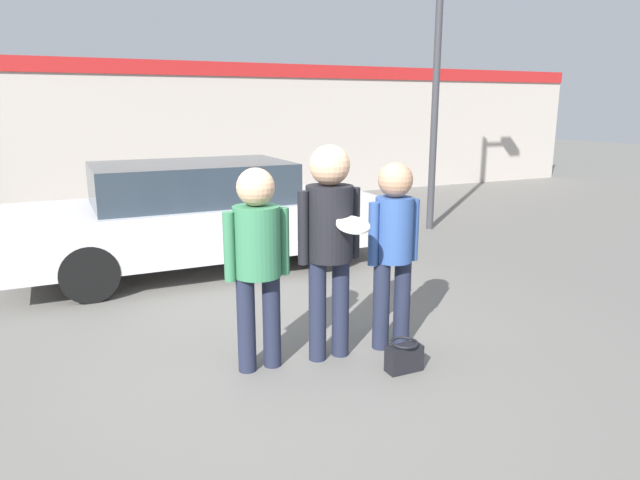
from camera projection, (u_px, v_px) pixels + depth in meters
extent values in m
plane|color=#66635E|center=(289.00, 358.00, 4.97)|extent=(56.00, 56.00, 0.00)
cube|color=#B2A89E|center=(138.00, 135.00, 12.08)|extent=(24.00, 0.18, 3.06)
cube|color=#B21E1E|center=(134.00, 66.00, 11.66)|extent=(24.00, 0.04, 0.30)
cylinder|color=#1E2338|center=(246.00, 325.00, 4.65)|extent=(0.15, 0.15, 0.81)
cylinder|color=#1E2338|center=(272.00, 320.00, 4.74)|extent=(0.15, 0.15, 0.81)
cylinder|color=#33724C|center=(257.00, 241.00, 4.54)|extent=(0.38, 0.38, 0.57)
cylinder|color=#33724C|center=(229.00, 247.00, 4.45)|extent=(0.09, 0.09, 0.55)
cylinder|color=#33724C|center=(284.00, 241.00, 4.64)|extent=(0.09, 0.09, 0.55)
sphere|color=tan|center=(256.00, 187.00, 4.44)|extent=(0.30, 0.30, 0.30)
cylinder|color=#1E2338|center=(317.00, 311.00, 4.85)|extent=(0.15, 0.15, 0.88)
cylinder|color=#1E2338|center=(340.00, 307.00, 4.94)|extent=(0.15, 0.15, 0.88)
cylinder|color=black|center=(329.00, 223.00, 4.72)|extent=(0.39, 0.39, 0.63)
cylinder|color=black|center=(303.00, 228.00, 4.63)|extent=(0.09, 0.09, 0.61)
cylinder|color=black|center=(355.00, 223.00, 4.83)|extent=(0.09, 0.09, 0.61)
sphere|color=tan|center=(330.00, 165.00, 4.61)|extent=(0.33, 0.33, 0.33)
cylinder|color=silver|center=(353.00, 225.00, 4.50)|extent=(0.27, 0.26, 0.10)
cylinder|color=#1E2338|center=(381.00, 306.00, 5.10)|extent=(0.15, 0.15, 0.80)
cylinder|color=#1E2338|center=(402.00, 302.00, 5.19)|extent=(0.15, 0.15, 0.80)
cylinder|color=#2D4C8C|center=(394.00, 230.00, 4.98)|extent=(0.33, 0.33, 0.57)
cylinder|color=#2D4C8C|center=(373.00, 234.00, 4.90)|extent=(0.09, 0.09, 0.55)
cylinder|color=#2D4C8C|center=(414.00, 230.00, 5.07)|extent=(0.09, 0.09, 0.55)
sphere|color=tan|center=(395.00, 180.00, 4.88)|extent=(0.30, 0.30, 0.30)
cube|color=silver|center=(201.00, 225.00, 7.59)|extent=(4.74, 1.80, 0.64)
cube|color=#28333D|center=(192.00, 182.00, 7.42)|extent=(2.46, 1.55, 0.51)
cylinder|color=black|center=(282.00, 224.00, 8.97)|extent=(0.65, 0.22, 0.65)
cylinder|color=black|center=(327.00, 246.00, 7.56)|extent=(0.65, 0.22, 0.65)
cylinder|color=black|center=(81.00, 243.00, 7.75)|extent=(0.65, 0.22, 0.65)
cylinder|color=black|center=(89.00, 273.00, 6.34)|extent=(0.65, 0.22, 0.65)
cylinder|color=#38383D|center=(438.00, 39.00, 9.42)|extent=(0.12, 0.12, 6.42)
cube|color=black|center=(404.00, 358.00, 4.71)|extent=(0.30, 0.14, 0.22)
torus|color=black|center=(405.00, 343.00, 4.68)|extent=(0.23, 0.23, 0.02)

